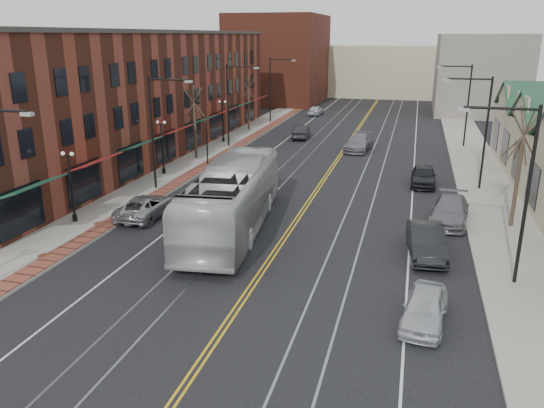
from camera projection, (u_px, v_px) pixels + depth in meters
The scene contains 31 objects.
ground at pixel (232, 316), 21.51m from camera, with size 160.00×160.00×0.00m, color black.
sidewalk_left at pixel (173, 175), 42.85m from camera, with size 4.00×120.00×0.15m, color gray.
sidewalk_right at pixel (489, 197), 36.91m from camera, with size 4.00×120.00×0.15m, color gray.
building_left at pixel (133, 95), 49.37m from camera, with size 10.00×50.00×11.00m, color maroon.
backdrop_left at pixel (279, 59), 87.71m from camera, with size 14.00×18.00×14.00m, color maroon.
backdrop_mid at pixel (382, 71), 98.30m from camera, with size 22.00×14.00×9.00m, color #BBB290.
backdrop_right at pixel (480, 74), 75.89m from camera, with size 12.00×16.00×11.00m, color slate.
streetlight_l_1 at pixel (157, 122), 37.43m from camera, with size 3.33×0.25×8.00m.
streetlight_l_2 at pixel (232, 97), 52.14m from camera, with size 3.33×0.25×8.00m.
streetlight_l_3 at pixel (274, 83), 66.86m from camera, with size 3.33×0.25×8.00m.
streetlight_r_0 at pixel (518, 178), 22.76m from camera, with size 3.33×0.25×8.00m.
streetlight_r_1 at pixel (480, 122), 37.47m from camera, with size 3.33×0.25×8.00m.
streetlight_r_2 at pixel (464, 97), 52.19m from camera, with size 3.33×0.25×8.00m.
lamppost_l_1 at pixel (71, 188), 31.37m from camera, with size 0.84×0.28×4.27m.
lamppost_l_2 at pixel (163, 148), 42.40m from camera, with size 0.84×0.28×4.27m.
lamppost_l_3 at pixel (223, 122), 55.28m from camera, with size 0.84×0.28×4.27m.
tree_left_near at pixel (195, 121), 47.45m from camera, with size 1.78×1.37×6.48m.
tree_left_far at pixel (249, 103), 62.23m from camera, with size 1.66×1.28×6.02m.
tree_right_mid at pixel (519, 166), 30.14m from camera, with size 1.90×1.46×6.93m.
manhole_mid at pixel (44, 255), 27.00m from camera, with size 0.60×0.60×0.02m, color #592D19.
manhole_far at pixel (99, 223), 31.60m from camera, with size 0.60×0.60×0.02m, color #592D19.
traffic_signal at pixel (207, 139), 45.49m from camera, with size 0.18×0.15×3.80m.
transit_bus at pixel (232, 199), 30.31m from camera, with size 3.27×13.96×3.89m, color silver.
parked_suv at pixel (145, 206), 32.95m from camera, with size 2.29×4.98×1.38m, color #999B9F.
parked_car_a at pixel (425, 308), 20.75m from camera, with size 1.61×4.00×1.36m, color silver.
parked_car_b at pixel (426, 241), 27.13m from camera, with size 1.70×4.86×1.60m, color black.
parked_car_c at pixel (450, 211), 31.97m from camera, with size 2.11×5.18×1.50m, color slate.
parked_car_d at pixel (423, 176), 39.91m from camera, with size 1.79×4.44×1.51m, color black.
distant_car_left at pixel (301, 132), 58.05m from camera, with size 1.55×4.44×1.46m, color #232227.
distant_car_right at pixel (359, 143), 51.90m from camera, with size 2.17×5.34×1.55m, color slate.
distant_car_far at pixel (316, 110), 74.81m from camera, with size 1.65×4.10×1.40m, color silver.
Camera 1 is at (6.54, -18.02, 10.89)m, focal length 35.00 mm.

